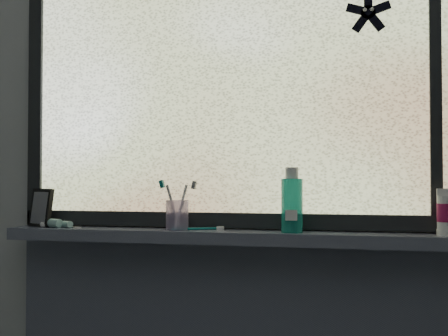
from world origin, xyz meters
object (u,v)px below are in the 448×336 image
vanity_mirror (41,208)px  cream_tube (444,211)px  toothbrush_cup (177,215)px  mouthwash_bottle (292,200)px

vanity_mirror → cream_tube: 1.33m
toothbrush_cup → cream_tube: bearing=-0.2°
toothbrush_cup → mouthwash_bottle: (0.38, -0.00, 0.05)m
vanity_mirror → cream_tube: size_ratio=1.34×
toothbrush_cup → cream_tube: cream_tube is taller
mouthwash_bottle → cream_tube: bearing=-0.1°
vanity_mirror → mouthwash_bottle: size_ratio=0.79×
vanity_mirror → cream_tube: (1.33, -0.02, 0.01)m
vanity_mirror → mouthwash_bottle: mouthwash_bottle is taller
mouthwash_bottle → cream_tube: mouthwash_bottle is taller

